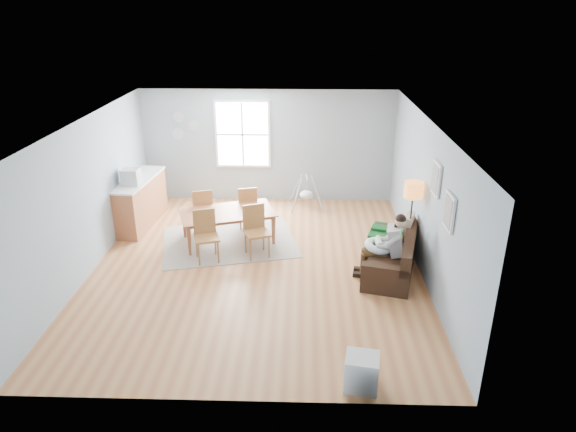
{
  "coord_description": "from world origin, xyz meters",
  "views": [
    {
      "loc": [
        0.84,
        -8.44,
        4.58
      ],
      "look_at": [
        0.58,
        0.05,
        1.0
      ],
      "focal_mm": 32.0,
      "sensor_mm": 36.0,
      "label": 1
    }
  ],
  "objects_px": {
    "sofa": "(393,257)",
    "chair_se": "(255,227)",
    "toddler": "(392,234)",
    "chair_sw": "(206,232)",
    "monitor": "(131,177)",
    "baby_swing": "(307,194)",
    "chair_ne": "(247,204)",
    "chair_nw": "(203,207)",
    "father": "(387,244)",
    "dining_table": "(228,227)",
    "storage_cube": "(361,372)",
    "counter": "(140,201)",
    "floor_lamp": "(413,197)"
  },
  "relations": [
    {
      "from": "father",
      "to": "monitor",
      "type": "distance_m",
      "value": 5.4
    },
    {
      "from": "chair_se",
      "to": "chair_nw",
      "type": "relative_size",
      "value": 1.05
    },
    {
      "from": "chair_ne",
      "to": "baby_swing",
      "type": "distance_m",
      "value": 1.74
    },
    {
      "from": "sofa",
      "to": "chair_se",
      "type": "xyz_separation_m",
      "value": [
        -2.56,
        0.6,
        0.3
      ]
    },
    {
      "from": "floor_lamp",
      "to": "counter",
      "type": "bearing_deg",
      "value": 162.57
    },
    {
      "from": "floor_lamp",
      "to": "baby_swing",
      "type": "xyz_separation_m",
      "value": [
        -1.87,
        2.78,
        -0.99
      ]
    },
    {
      "from": "floor_lamp",
      "to": "chair_nw",
      "type": "height_order",
      "value": "floor_lamp"
    },
    {
      "from": "chair_sw",
      "to": "sofa",
      "type": "bearing_deg",
      "value": -6.17
    },
    {
      "from": "sofa",
      "to": "toddler",
      "type": "relative_size",
      "value": 2.56
    },
    {
      "from": "chair_se",
      "to": "chair_nw",
      "type": "xyz_separation_m",
      "value": [
        -1.21,
        1.05,
        -0.03
      ]
    },
    {
      "from": "chair_se",
      "to": "chair_ne",
      "type": "relative_size",
      "value": 1.06
    },
    {
      "from": "sofa",
      "to": "floor_lamp",
      "type": "xyz_separation_m",
      "value": [
        0.3,
        0.26,
        1.08
      ]
    },
    {
      "from": "chair_sw",
      "to": "monitor",
      "type": "bearing_deg",
      "value": 144.34
    },
    {
      "from": "chair_se",
      "to": "baby_swing",
      "type": "xyz_separation_m",
      "value": [
        0.99,
        2.44,
        -0.22
      ]
    },
    {
      "from": "sofa",
      "to": "father",
      "type": "height_order",
      "value": "father"
    },
    {
      "from": "dining_table",
      "to": "chair_se",
      "type": "xyz_separation_m",
      "value": [
        0.6,
        -0.52,
        0.25
      ]
    },
    {
      "from": "chair_sw",
      "to": "monitor",
      "type": "xyz_separation_m",
      "value": [
        -1.74,
        1.25,
        0.66
      ]
    },
    {
      "from": "chair_se",
      "to": "baby_swing",
      "type": "height_order",
      "value": "chair_se"
    },
    {
      "from": "father",
      "to": "counter",
      "type": "distance_m",
      "value": 5.49
    },
    {
      "from": "toddler",
      "to": "counter",
      "type": "bearing_deg",
      "value": 160.93
    },
    {
      "from": "sofa",
      "to": "chair_se",
      "type": "bearing_deg",
      "value": 166.85
    },
    {
      "from": "counter",
      "to": "chair_ne",
      "type": "bearing_deg",
      "value": -2.69
    },
    {
      "from": "storage_cube",
      "to": "baby_swing",
      "type": "distance_m",
      "value": 6.17
    },
    {
      "from": "baby_swing",
      "to": "toddler",
      "type": "bearing_deg",
      "value": -61.37
    },
    {
      "from": "baby_swing",
      "to": "chair_nw",
      "type": "bearing_deg",
      "value": -147.85
    },
    {
      "from": "dining_table",
      "to": "father",
      "type": "bearing_deg",
      "value": -43.41
    },
    {
      "from": "dining_table",
      "to": "chair_sw",
      "type": "bearing_deg",
      "value": -132.02
    },
    {
      "from": "father",
      "to": "floor_lamp",
      "type": "relative_size",
      "value": 0.75
    },
    {
      "from": "toddler",
      "to": "chair_ne",
      "type": "relative_size",
      "value": 0.84
    },
    {
      "from": "sofa",
      "to": "floor_lamp",
      "type": "relative_size",
      "value": 1.24
    },
    {
      "from": "chair_sw",
      "to": "counter",
      "type": "height_order",
      "value": "counter"
    },
    {
      "from": "sofa",
      "to": "monitor",
      "type": "distance_m",
      "value": 5.55
    },
    {
      "from": "chair_ne",
      "to": "storage_cube",
      "type": "bearing_deg",
      "value": -68.56
    },
    {
      "from": "toddler",
      "to": "chair_sw",
      "type": "bearing_deg",
      "value": 176.96
    },
    {
      "from": "chair_se",
      "to": "counter",
      "type": "distance_m",
      "value": 2.98
    },
    {
      "from": "storage_cube",
      "to": "chair_nw",
      "type": "relative_size",
      "value": 0.5
    },
    {
      "from": "toddler",
      "to": "baby_swing",
      "type": "distance_m",
      "value": 3.25
    },
    {
      "from": "father",
      "to": "monitor",
      "type": "relative_size",
      "value": 3.48
    },
    {
      "from": "dining_table",
      "to": "monitor",
      "type": "height_order",
      "value": "monitor"
    },
    {
      "from": "storage_cube",
      "to": "sofa",
      "type": "bearing_deg",
      "value": 73.84
    },
    {
      "from": "storage_cube",
      "to": "counter",
      "type": "height_order",
      "value": "counter"
    },
    {
      "from": "chair_se",
      "to": "father",
      "type": "bearing_deg",
      "value": -19.27
    },
    {
      "from": "floor_lamp",
      "to": "counter",
      "type": "distance_m",
      "value": 5.82
    },
    {
      "from": "toddler",
      "to": "storage_cube",
      "type": "height_order",
      "value": "toddler"
    },
    {
      "from": "dining_table",
      "to": "chair_se",
      "type": "relative_size",
      "value": 1.87
    },
    {
      "from": "chair_nw",
      "to": "toddler",
      "type": "bearing_deg",
      "value": -21.23
    },
    {
      "from": "toddler",
      "to": "monitor",
      "type": "height_order",
      "value": "monitor"
    },
    {
      "from": "toddler",
      "to": "dining_table",
      "type": "relative_size",
      "value": 0.42
    },
    {
      "from": "chair_nw",
      "to": "monitor",
      "type": "xyz_separation_m",
      "value": [
        -1.45,
        -0.02,
        0.67
      ]
    },
    {
      "from": "chair_sw",
      "to": "father",
      "type": "bearing_deg",
      "value": -10.45
    }
  ]
}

